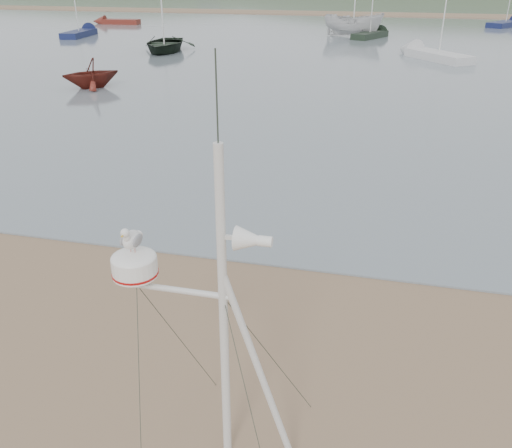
% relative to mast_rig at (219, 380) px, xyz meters
% --- Properties ---
extents(ground, '(560.00, 560.00, 0.00)m').
position_rel_mast_rig_xyz_m(ground, '(-2.67, 0.81, -1.20)').
color(ground, brown).
rests_on(ground, ground).
extents(sandbar, '(560.00, 7.00, 0.07)m').
position_rel_mast_rig_xyz_m(sandbar, '(-2.67, 70.81, -1.13)').
color(sandbar, brown).
rests_on(sandbar, water).
extents(hill_ridge, '(620.00, 180.00, 80.00)m').
position_rel_mast_rig_xyz_m(hill_ridge, '(15.85, 235.81, -20.90)').
color(hill_ridge, '#213315').
rests_on(hill_ridge, ground).
extents(mast_rig, '(2.21, 2.35, 4.98)m').
position_rel_mast_rig_xyz_m(mast_rig, '(0.00, 0.00, 0.00)').
color(mast_rig, silver).
rests_on(mast_rig, ground).
extents(boat_dark, '(3.92, 1.64, 5.32)m').
position_rel_mast_rig_xyz_m(boat_dark, '(-14.44, 33.15, 1.50)').
color(boat_dark, black).
rests_on(boat_dark, water).
extents(boat_red, '(2.73, 2.74, 2.79)m').
position_rel_mast_rig_xyz_m(boat_red, '(-13.08, 20.30, 0.23)').
color(boat_red, maroon).
rests_on(boat_red, water).
extents(boat_white, '(2.14, 2.09, 5.17)m').
position_rel_mast_rig_xyz_m(boat_white, '(-2.03, 45.89, 1.43)').
color(boat_white, silver).
rests_on(boat_white, water).
extents(sailboat_dark_mid, '(3.63, 5.65, 5.62)m').
position_rel_mast_rig_xyz_m(sailboat_dark_mid, '(0.06, 46.21, -0.90)').
color(sailboat_dark_mid, black).
rests_on(sailboat_dark_mid, ground).
extents(dinghy_red_far, '(5.24, 1.56, 1.26)m').
position_rel_mast_rig_xyz_m(dinghy_red_far, '(-28.07, 51.28, -0.91)').
color(dinghy_red_far, maroon).
rests_on(dinghy_red_far, ground).
extents(sailboat_white_near, '(5.35, 6.25, 6.62)m').
position_rel_mast_rig_xyz_m(sailboat_white_near, '(3.47, 35.21, -0.90)').
color(sailboat_white_near, silver).
rests_on(sailboat_white_near, ground).
extents(sailboat_blue_near, '(2.04, 6.15, 6.03)m').
position_rel_mast_rig_xyz_m(sailboat_blue_near, '(-25.45, 41.54, -0.90)').
color(sailboat_blue_near, '#141B46').
rests_on(sailboat_blue_near, ground).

